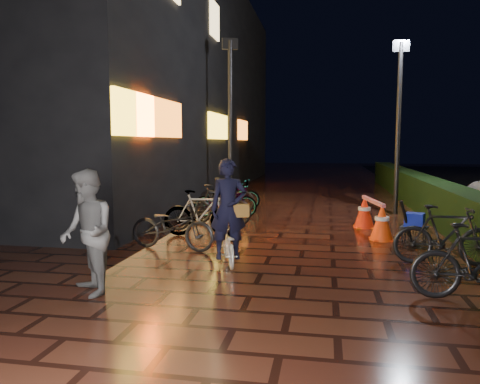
% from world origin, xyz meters
% --- Properties ---
extents(ground, '(80.00, 80.00, 0.00)m').
position_xyz_m(ground, '(0.00, 0.00, 0.00)').
color(ground, '#381911').
rests_on(ground, ground).
extents(hedge, '(0.70, 20.00, 1.00)m').
position_xyz_m(hedge, '(3.30, 8.00, 0.50)').
color(hedge, black).
rests_on(hedge, ground).
extents(bystander_person, '(1.02, 1.03, 1.68)m').
position_xyz_m(bystander_person, '(-2.67, -1.99, 0.84)').
color(bystander_person, '#5A595C').
rests_on(bystander_person, ground).
extents(storefront_block, '(12.09, 22.00, 9.00)m').
position_xyz_m(storefront_block, '(-9.50, 11.50, 4.50)').
color(storefront_block, black).
rests_on(storefront_block, ground).
extents(lamp_post_hedge, '(0.46, 0.14, 4.82)m').
position_xyz_m(lamp_post_hedge, '(2.36, 6.15, 2.65)').
color(lamp_post_hedge, black).
rests_on(lamp_post_hedge, ground).
extents(lamp_post_sf, '(0.50, 0.24, 5.31)m').
position_xyz_m(lamp_post_sf, '(-2.66, 7.31, 2.92)').
color(lamp_post_sf, black).
rests_on(lamp_post_sf, ground).
extents(cyclist, '(0.80, 1.30, 1.76)m').
position_xyz_m(cyclist, '(-1.17, -0.10, 0.65)').
color(cyclist, white).
rests_on(cyclist, ground).
extents(traffic_barrier, '(0.73, 1.90, 0.77)m').
position_xyz_m(traffic_barrier, '(1.44, 3.08, 0.38)').
color(traffic_barrier, '#FF420D').
rests_on(traffic_barrier, ground).
extents(cart_assembly, '(0.63, 0.54, 0.92)m').
position_xyz_m(cart_assembly, '(2.13, 2.01, 0.47)').
color(cart_assembly, black).
rests_on(cart_assembly, ground).
extents(parked_bikes_storefront, '(2.00, 6.38, 1.00)m').
position_xyz_m(parked_bikes_storefront, '(-2.34, 3.69, 0.47)').
color(parked_bikes_storefront, black).
rests_on(parked_bikes_storefront, ground).
extents(parked_bikes_hedge, '(1.70, 2.28, 1.00)m').
position_xyz_m(parked_bikes_hedge, '(2.35, -0.42, 0.50)').
color(parked_bikes_hedge, black).
rests_on(parked_bikes_hedge, ground).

